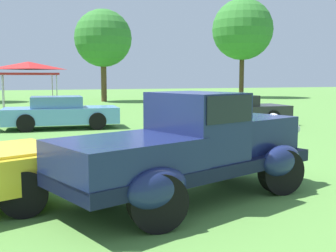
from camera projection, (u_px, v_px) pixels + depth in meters
name	position (u px, v px, depth m)	size (l,w,h in m)	color
ground_plane	(174.00, 191.00, 7.05)	(120.00, 120.00, 0.00)	#568C3D
feature_pickup_truck	(192.00, 146.00, 6.49)	(4.62, 2.89, 1.70)	black
show_car_skyblue	(60.00, 113.00, 15.65)	(4.32, 2.00, 1.22)	#669EDB
show_car_charcoal	(232.00, 111.00, 16.60)	(4.59, 1.82, 1.22)	#28282D
canopy_tent_center_field	(28.00, 67.00, 20.59)	(2.72, 2.72, 2.71)	#B7B7BC
treeline_center	(103.00, 38.00, 32.62)	(4.51, 4.51, 7.25)	brown
treeline_mid_right	(243.00, 30.00, 38.95)	(5.71, 5.71, 9.27)	#47331E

